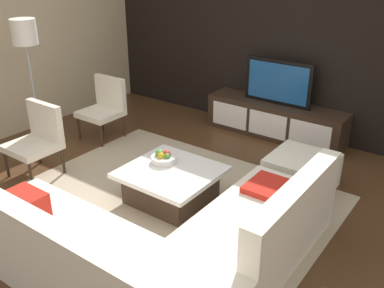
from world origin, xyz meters
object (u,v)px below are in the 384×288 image
(ottoman, at_px, (301,173))
(fruit_bowl, at_px, (163,158))
(sectional_couch, at_px, (159,247))
(floor_lamp, at_px, (25,41))
(television, at_px, (278,82))
(media_console, at_px, (275,120))
(coffee_table, at_px, (171,185))
(accent_chair_far, at_px, (105,104))
(accent_chair_near, at_px, (38,136))

(ottoman, height_order, fruit_bowl, fruit_bowl)
(sectional_couch, height_order, floor_lamp, floor_lamp)
(fruit_bowl, bearing_deg, sectional_couch, -52.11)
(television, bearing_deg, sectional_couch, -80.55)
(media_console, height_order, coffee_table, media_console)
(fruit_bowl, height_order, accent_chair_far, accent_chair_far)
(sectional_couch, xyz_separation_m, fruit_bowl, (-0.83, 1.06, 0.16))
(floor_lamp, distance_m, ottoman, 3.78)
(media_console, relative_size, television, 2.05)
(sectional_couch, distance_m, coffee_table, 1.16)
(accent_chair_near, relative_size, ottoman, 1.24)
(accent_chair_far, bearing_deg, television, 32.05)
(floor_lamp, height_order, ottoman, floor_lamp)
(television, bearing_deg, fruit_bowl, -97.34)
(television, distance_m, floor_lamp, 3.40)
(ottoman, distance_m, accent_chair_far, 2.94)
(floor_lamp, xyz_separation_m, accent_chair_far, (0.49, 0.79, -0.98))
(sectional_couch, height_order, accent_chair_near, accent_chair_near)
(coffee_table, relative_size, fruit_bowl, 3.47)
(accent_chair_far, bearing_deg, coffee_table, -28.26)
(coffee_table, xyz_separation_m, ottoman, (1.03, 1.09, -0.00))
(sectional_couch, bearing_deg, accent_chair_far, 144.53)
(ottoman, relative_size, accent_chair_far, 0.80)
(media_console, xyz_separation_m, television, (0.00, 0.00, 0.57))
(fruit_bowl, bearing_deg, coffee_table, -28.69)
(accent_chair_far, bearing_deg, ottoman, 0.67)
(media_console, bearing_deg, television, 90.00)
(media_console, bearing_deg, accent_chair_near, -123.50)
(sectional_couch, xyz_separation_m, coffee_table, (-0.64, 0.96, -0.07))
(accent_chair_far, bearing_deg, media_console, 32.04)
(floor_lamp, bearing_deg, coffee_table, -1.19)
(media_console, height_order, ottoman, media_console)
(fruit_bowl, bearing_deg, accent_chair_near, -161.07)
(coffee_table, xyz_separation_m, floor_lamp, (-2.37, 0.05, 1.26))
(coffee_table, xyz_separation_m, accent_chair_far, (-1.88, 0.84, 0.29))
(television, relative_size, floor_lamp, 0.57)
(accent_chair_far, bearing_deg, accent_chair_near, -85.79)
(television, distance_m, accent_chair_far, 2.48)
(television, distance_m, coffee_table, 2.38)
(fruit_bowl, xyz_separation_m, accent_chair_far, (-1.70, 0.74, 0.06))
(media_console, distance_m, accent_chair_near, 3.27)
(coffee_table, distance_m, ottoman, 1.50)
(coffee_table, bearing_deg, sectional_couch, -56.23)
(accent_chair_far, bearing_deg, fruit_bowl, -27.73)
(media_console, distance_m, floor_lamp, 3.56)
(accent_chair_near, bearing_deg, ottoman, 29.66)
(ottoman, bearing_deg, fruit_bowl, -140.79)
(media_console, xyz_separation_m, accent_chair_near, (-1.80, -2.72, 0.24))
(accent_chair_near, height_order, floor_lamp, floor_lamp)
(sectional_couch, xyz_separation_m, ottoman, (0.39, 2.05, -0.07))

